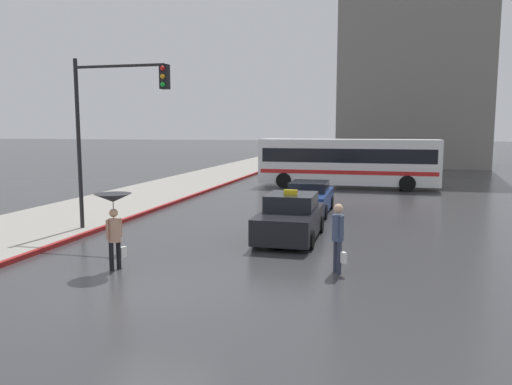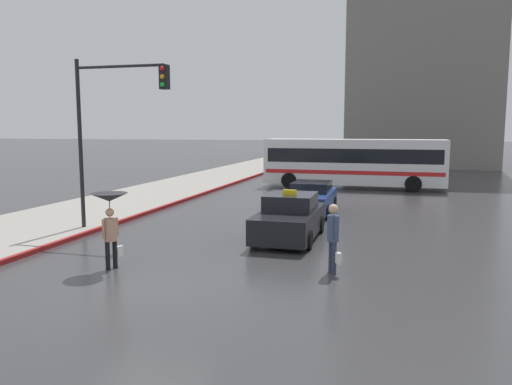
% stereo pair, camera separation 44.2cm
% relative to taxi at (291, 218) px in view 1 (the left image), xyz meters
% --- Properties ---
extents(ground_plane, '(300.00, 300.00, 0.00)m').
position_rel_taxi_xyz_m(ground_plane, '(-2.05, -6.13, -0.69)').
color(ground_plane, '#38383A').
extents(taxi, '(1.91, 4.20, 1.66)m').
position_rel_taxi_xyz_m(taxi, '(0.00, 0.00, 0.00)').
color(taxi, black).
rests_on(taxi, ground_plane).
extents(sedan_red, '(1.91, 4.39, 1.36)m').
position_rel_taxi_xyz_m(sedan_red, '(-0.14, 5.33, -0.05)').
color(sedan_red, navy).
rests_on(sedan_red, ground_plane).
extents(city_bus, '(10.96, 2.75, 3.03)m').
position_rel_taxi_xyz_m(city_bus, '(0.92, 15.34, 0.99)').
color(city_bus, silver).
rests_on(city_bus, ground_plane).
extents(pedestrian_with_umbrella, '(0.95, 0.95, 2.01)m').
position_rel_taxi_xyz_m(pedestrian_with_umbrella, '(-3.80, -4.80, 0.87)').
color(pedestrian_with_umbrella, black).
rests_on(pedestrian_with_umbrella, ground_plane).
extents(pedestrian_man, '(0.46, 0.53, 1.79)m').
position_rel_taxi_xyz_m(pedestrian_man, '(1.87, -3.69, 0.34)').
color(pedestrian_man, '#2D3347').
rests_on(pedestrian_man, ground_plane).
extents(traffic_light, '(3.53, 0.38, 6.07)m').
position_rel_taxi_xyz_m(traffic_light, '(-6.13, -0.66, 3.51)').
color(traffic_light, black).
rests_on(traffic_light, ground_plane).
extents(building_tower_near, '(13.88, 10.78, 31.45)m').
position_rel_taxi_xyz_m(building_tower_near, '(5.67, 37.14, 15.03)').
color(building_tower_near, gray).
rests_on(building_tower_near, ground_plane).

